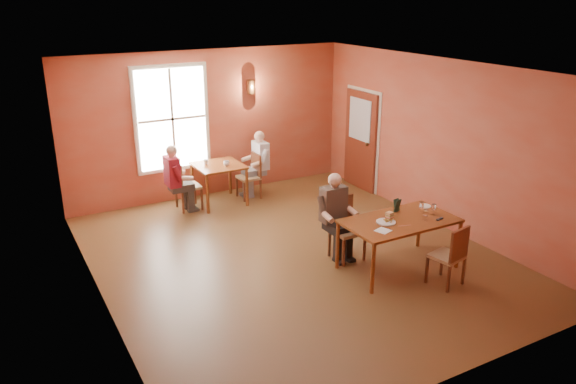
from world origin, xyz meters
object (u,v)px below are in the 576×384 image
diner_main (349,221)px  second_table (219,184)px  main_table (398,244)px  chair_diner_maroon (188,185)px  diner_maroon (186,177)px  chair_diner_white (248,176)px  diner_white (249,167)px  chair_empty (447,255)px  chair_diner_main (347,230)px

diner_main → second_table: (-0.80, 3.37, -0.26)m
main_table → diner_main: size_ratio=1.29×
diner_main → chair_diner_maroon: 3.67m
diner_main → diner_maroon: size_ratio=1.02×
chair_diner_white → diner_white: bearing=-90.0°
diner_main → chair_empty: 1.58m
main_table → chair_empty: bearing=-68.7°
second_table → diner_white: 0.73m
diner_white → diner_maroon: (-1.36, 0.00, -0.00)m
chair_diner_main → diner_main: bearing=90.0°
diner_maroon → diner_main: bearing=23.8°
diner_main → chair_empty: bearing=120.1°
chair_diner_main → chair_diner_maroon: size_ratio=1.04×
second_table → diner_white: size_ratio=0.70×
chair_diner_white → diner_white: (0.03, 0.00, 0.19)m
chair_diner_main → chair_diner_white: (-0.15, 3.34, -0.04)m
chair_empty → diner_white: size_ratio=0.71×
main_table → chair_diner_white: 4.04m
chair_empty → diner_maroon: diner_maroon is taller
diner_white → chair_diner_maroon: bearing=90.0°
diner_white → diner_maroon: 1.36m
main_table → chair_empty: 0.79m
diner_main → diner_maroon: 3.68m
chair_diner_maroon → diner_maroon: diner_maroon is taller
chair_diner_white → chair_empty: bearing=-168.7°
main_table → chair_diner_maroon: (-1.95, 3.99, 0.08)m
chair_diner_main → chair_empty: bearing=119.6°
chair_diner_main → chair_diner_maroon: chair_diner_main is taller
chair_diner_main → chair_diner_white: 3.34m
chair_diner_main → diner_white: size_ratio=0.77×
main_table → diner_white: diner_white is taller
chair_diner_white → chair_diner_maroon: chair_diner_maroon is taller
chair_diner_main → second_table: chair_diner_main is taller
chair_diner_maroon → second_table: bearing=90.0°
diner_white → chair_diner_main: bearing=-177.9°
chair_empty → chair_diner_maroon: 5.23m
main_table → chair_diner_maroon: size_ratio=1.77×
chair_diner_white → chair_diner_maroon: 1.30m
chair_empty → chair_diner_white: chair_empty is taller
diner_maroon → diner_white: bearing=90.0°
chair_diner_main → diner_main: 0.17m
main_table → diner_maroon: diner_maroon is taller
diner_maroon → chair_diner_white: bearing=90.0°
diner_main → second_table: size_ratio=1.45×
chair_empty → second_table: bearing=97.0°
main_table → chair_diner_main: (-0.50, 0.65, 0.10)m
chair_diner_main → second_table: bearing=-76.4°
main_table → chair_diner_main: 0.83m
diner_main → chair_diner_white: size_ratio=1.44×
chair_diner_maroon → diner_white: bearing=90.0°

